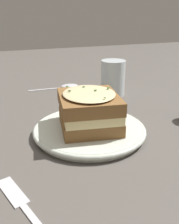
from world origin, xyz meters
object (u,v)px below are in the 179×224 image
Objects in this scene: sandwich at (89,110)px; fork at (23,205)px; dinner_plate at (90,130)px; spoon at (67,86)px; water_glass at (113,78)px.

sandwich is 0.23m from fork.
dinner_plate is 1.44× the size of spoon.
water_glass is (-0.15, -0.22, 0.04)m from dinner_plate.
dinner_plate is 0.28m from water_glass.
spoon reaches higher than fork.
sandwich is 0.79× the size of fork.
sandwich is at bearing 28.92° from fork.
spoon is at bearing -97.36° from sandwich.
fork is (0.16, 0.17, -0.05)m from sandwich.
spoon is (-0.04, -0.34, -0.01)m from dinner_plate.
water_glass is at bearing -124.58° from dinner_plate.
sandwich is 1.41× the size of water_glass.
fork is at bearing 51.64° from water_glass.
dinner_plate is at bearing -5.84° from spoon.
water_glass reaches higher than sandwich.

